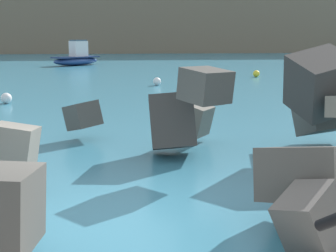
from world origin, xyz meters
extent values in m
plane|color=teal|center=(0.00, 0.00, 0.00)|extent=(400.00, 400.00, 0.00)
cube|color=#4C4944|center=(1.94, 2.78, 1.78)|extent=(1.21, 1.20, 0.76)
cube|color=#3D3A38|center=(4.67, 3.39, 1.73)|extent=(1.62, 1.74, 1.76)
cube|color=slate|center=(-1.67, 1.38, 0.92)|extent=(0.86, 0.96, 0.91)
cube|color=slate|center=(2.11, 5.25, 0.63)|extent=(1.08, 1.07, 0.93)
cube|color=#605B56|center=(2.59, -1.32, 0.53)|extent=(1.15, 0.92, 1.05)
cube|color=#4C4944|center=(-0.86, 5.76, 0.67)|extent=(1.14, 1.13, 0.88)
cube|color=#3D3A38|center=(1.35, 3.90, 0.81)|extent=(1.11, 1.36, 1.53)
cube|color=#4C4944|center=(5.27, 4.56, 0.99)|extent=(1.37, 1.63, 1.66)
cube|color=#4C4944|center=(2.82, -0.41, 0.85)|extent=(1.53, 1.65, 1.10)
ellipsoid|color=navy|center=(-3.97, 35.39, 0.38)|extent=(4.52, 4.26, 0.76)
cube|color=navy|center=(-3.97, 35.39, 0.72)|extent=(4.16, 3.92, 0.10)
cube|color=silver|center=(-3.72, 35.61, 1.44)|extent=(1.70, 1.67, 1.36)
cube|color=#334C5B|center=(-3.72, 35.61, 2.18)|extent=(1.53, 1.50, 0.12)
sphere|color=silver|center=(-4.55, 12.70, 0.22)|extent=(0.44, 0.44, 0.44)
sphere|color=yellow|center=(8.87, 23.09, 0.22)|extent=(0.44, 0.44, 0.44)
sphere|color=silver|center=(2.06, 18.76, 0.22)|extent=(0.44, 0.44, 0.44)
cube|color=#756651|center=(7.61, 80.67, 6.59)|extent=(73.76, 44.29, 13.19)
camera|label=1|loc=(0.27, -6.66, 2.85)|focal=49.73mm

